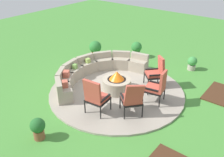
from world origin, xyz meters
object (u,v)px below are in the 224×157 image
lounge_chair_front_left (96,96)px  lounge_chair_front_right (132,98)px  potted_plant_0 (95,48)px  potted_plant_1 (136,49)px  curved_stone_bench (94,70)px  fire_pit (117,83)px  potted_plant_3 (192,63)px  lounge_chair_back_right (157,71)px  potted_plant_2 (38,128)px  lounge_chair_back_left (157,86)px

lounge_chair_front_left → lounge_chair_front_right: size_ratio=1.05×
lounge_chair_front_left → potted_plant_0: (3.24, 2.91, -0.24)m
potted_plant_0 → potted_plant_1: (1.06, -1.49, 0.01)m
curved_stone_bench → fire_pit: bearing=-101.7°
lounge_chair_front_right → potted_plant_3: size_ratio=1.95×
lounge_chair_front_right → lounge_chair_back_right: (1.90, 0.29, 0.00)m
fire_pit → potted_plant_2: size_ratio=1.58×
lounge_chair_front_right → fire_pit: bearing=95.9°
curved_stone_bench → lounge_chair_back_left: (-0.04, -2.62, 0.28)m
curved_stone_bench → lounge_chair_front_left: 2.26m
lounge_chair_back_left → lounge_chair_back_right: size_ratio=1.00×
potted_plant_0 → potted_plant_2: bearing=-153.5°
lounge_chair_front_right → potted_plant_3: lounge_chair_front_right is taller
lounge_chair_front_right → potted_plant_3: 4.04m
fire_pit → potted_plant_0: 3.21m
lounge_chair_back_right → potted_plant_2: (-4.15, 1.04, -0.27)m
potted_plant_0 → potted_plant_3: (1.37, -3.93, -0.09)m
lounge_chair_back_right → potted_plant_2: bearing=118.9°
fire_pit → lounge_chair_back_left: bearing=-81.0°
lounge_chair_back_left → potted_plant_1: lounge_chair_back_left is taller
potted_plant_0 → potted_plant_3: 4.16m
potted_plant_1 → potted_plant_2: (-5.97, -0.96, -0.05)m
lounge_chair_back_left → lounge_chair_back_right: bearing=19.5°
potted_plant_1 → potted_plant_3: size_ratio=1.28×
potted_plant_0 → potted_plant_3: potted_plant_0 is taller
fire_pit → lounge_chair_front_right: (-0.80, -1.16, 0.28)m
lounge_chair_back_right → potted_plant_3: 2.19m
fire_pit → lounge_chair_back_right: (1.10, -0.87, 0.28)m
lounge_chair_back_right → fire_pit: bearing=94.7°
curved_stone_bench → potted_plant_0: size_ratio=5.32×
lounge_chair_front_right → potted_plant_1: lounge_chair_front_right is taller
potted_plant_2 → lounge_chair_back_right: bearing=-14.0°
potted_plant_0 → lounge_chair_front_right: bearing=-125.2°
lounge_chair_front_left → lounge_chair_back_left: bearing=49.2°
curved_stone_bench → potted_plant_1: bearing=-2.3°
fire_pit → curved_stone_bench: 1.26m
potted_plant_1 → potted_plant_2: bearing=-170.9°
lounge_chair_front_right → lounge_chair_back_right: bearing=49.1°
lounge_chair_front_right → potted_plant_2: lounge_chair_front_right is taller
potted_plant_2 → potted_plant_1: bearing=9.1°
potted_plant_2 → potted_plant_3: bearing=-13.3°
lounge_chair_back_right → potted_plant_2: lounge_chair_back_right is taller
potted_plant_1 → potted_plant_2: potted_plant_1 is taller
lounge_chair_front_right → lounge_chair_back_left: size_ratio=1.00×
potted_plant_0 → potted_plant_2: 5.49m
fire_pit → curved_stone_bench: (0.26, 1.24, 0.00)m
potted_plant_1 → lounge_chair_front_right: bearing=-148.4°
lounge_chair_front_right → potted_plant_0: 4.62m
curved_stone_bench → lounge_chair_front_left: size_ratio=3.37×
lounge_chair_front_right → potted_plant_1: 4.37m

